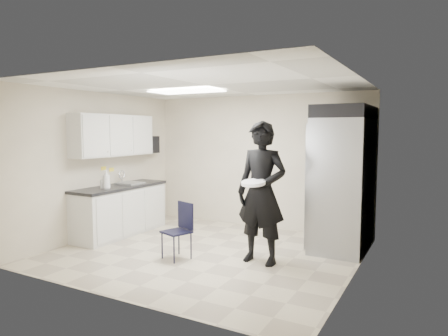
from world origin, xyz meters
The scene contains 21 objects.
floor centered at (0.00, 0.00, 0.00)m, with size 4.50×4.50×0.00m, color #B8AB90.
ceiling centered at (0.00, 0.00, 2.60)m, with size 4.50×4.50×0.00m, color white.
back_wall centered at (0.00, 2.00, 1.30)m, with size 4.50×4.50×0.00m, color beige.
left_wall centered at (-2.25, 0.00, 1.30)m, with size 4.00×4.00×0.00m, color beige.
right_wall centered at (2.25, 0.00, 1.30)m, with size 4.00×4.00×0.00m, color beige.
ceiling_panel centered at (-0.60, 0.40, 2.57)m, with size 1.20×0.60×0.02m, color white.
lower_counter centered at (-1.95, 0.20, 0.43)m, with size 0.60×1.90×0.86m, color silver.
countertop centered at (-1.95, 0.20, 0.89)m, with size 0.64×1.95×0.05m, color black.
sink centered at (-1.93, 0.45, 0.87)m, with size 0.42×0.40×0.14m, color gray.
faucet centered at (-2.13, 0.45, 1.02)m, with size 0.02×0.02×0.24m, color silver.
upper_cabinets centered at (-2.08, 0.20, 1.83)m, with size 0.35×1.80×0.75m, color silver.
towel_dispenser centered at (-2.14, 1.35, 1.62)m, with size 0.22×0.30×0.35m, color black.
notice_sticker_left centered at (-2.24, 0.10, 1.22)m, with size 0.00×0.12×0.07m, color yellow.
notice_sticker_right centered at (-2.24, 0.30, 1.18)m, with size 0.00×0.12×0.07m, color yellow.
commercial_fridge centered at (1.83, 1.27, 1.05)m, with size 0.80×1.35×2.10m, color gray.
fridge_compressor centered at (1.83, 1.27, 2.20)m, with size 0.80×1.35×0.20m, color black.
folding_chair centered at (-0.22, -0.48, 0.41)m, with size 0.36×0.36×0.82m, color black.
man_tuxedo centered at (0.96, -0.03, 1.03)m, with size 0.75×0.50×2.05m, color black.
bucket_lid centered at (0.94, -0.28, 1.20)m, with size 0.34×0.34×0.04m, color white.
soap_bottle_a centered at (-1.83, -0.25, 1.08)m, with size 0.13×0.13×0.33m, color white.
soap_bottle_b centered at (-1.93, -0.23, 1.02)m, with size 0.10×0.10×0.22m, color silver.
Camera 1 is at (3.19, -5.26, 1.92)m, focal length 32.00 mm.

